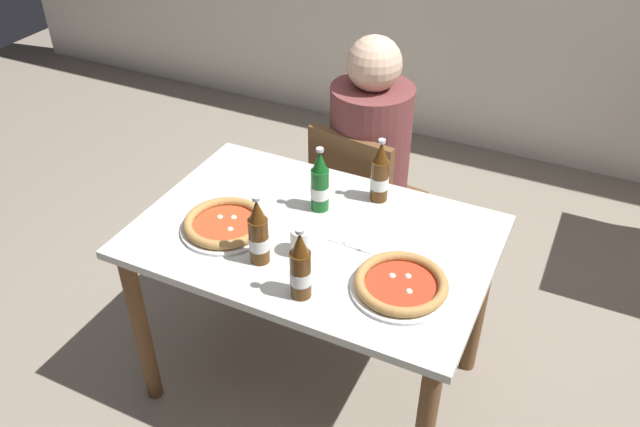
# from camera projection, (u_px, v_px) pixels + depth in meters

# --- Properties ---
(ground_plane) EXTENTS (8.00, 8.00, 0.00)m
(ground_plane) POSITION_uv_depth(u_px,v_px,m) (315.00, 379.00, 2.63)
(ground_plane) COLOR gray
(dining_table_main) EXTENTS (1.20, 0.80, 0.75)m
(dining_table_main) POSITION_uv_depth(u_px,v_px,m) (314.00, 259.00, 2.26)
(dining_table_main) COLOR silver
(dining_table_main) RESTS_ON ground_plane
(chair_behind_table) EXTENTS (0.45, 0.45, 0.85)m
(chair_behind_table) POSITION_uv_depth(u_px,v_px,m) (361.00, 201.00, 2.82)
(chair_behind_table) COLOR brown
(chair_behind_table) RESTS_ON ground_plane
(diner_seated) EXTENTS (0.34, 0.34, 1.21)m
(diner_seated) POSITION_uv_depth(u_px,v_px,m) (368.00, 176.00, 2.79)
(diner_seated) COLOR #2D3342
(diner_seated) RESTS_ON ground_plane
(pizza_margherita_near) EXTENTS (0.31, 0.31, 0.04)m
(pizza_margherita_near) POSITION_uv_depth(u_px,v_px,m) (225.00, 224.00, 2.20)
(pizza_margherita_near) COLOR white
(pizza_margherita_near) RESTS_ON dining_table_main
(pizza_marinara_far) EXTENTS (0.31, 0.31, 0.04)m
(pizza_marinara_far) POSITION_uv_depth(u_px,v_px,m) (401.00, 285.00, 1.95)
(pizza_marinara_far) COLOR white
(pizza_marinara_far) RESTS_ON dining_table_main
(beer_bottle_left) EXTENTS (0.07, 0.07, 0.25)m
(beer_bottle_left) POSITION_uv_depth(u_px,v_px,m) (380.00, 175.00, 2.30)
(beer_bottle_left) COLOR #512D0F
(beer_bottle_left) RESTS_ON dining_table_main
(beer_bottle_center) EXTENTS (0.07, 0.07, 0.25)m
(beer_bottle_center) POSITION_uv_depth(u_px,v_px,m) (301.00, 268.00, 1.88)
(beer_bottle_center) COLOR #512D0F
(beer_bottle_center) RESTS_ON dining_table_main
(beer_bottle_right) EXTENTS (0.07, 0.07, 0.25)m
(beer_bottle_right) POSITION_uv_depth(u_px,v_px,m) (320.00, 184.00, 2.25)
(beer_bottle_right) COLOR #14591E
(beer_bottle_right) RESTS_ON dining_table_main
(beer_bottle_extra) EXTENTS (0.07, 0.07, 0.25)m
(beer_bottle_extra) POSITION_uv_depth(u_px,v_px,m) (259.00, 234.00, 2.02)
(beer_bottle_extra) COLOR #512D0F
(beer_bottle_extra) RESTS_ON dining_table_main
(napkin_with_cutlery) EXTENTS (0.19, 0.19, 0.01)m
(napkin_with_cutlery) POSITION_uv_depth(u_px,v_px,m) (362.00, 233.00, 2.19)
(napkin_with_cutlery) COLOR white
(napkin_with_cutlery) RESTS_ON dining_table_main
(paper_cup) EXTENTS (0.07, 0.07, 0.09)m
(paper_cup) POSITION_uv_depth(u_px,v_px,m) (301.00, 241.00, 2.08)
(paper_cup) COLOR white
(paper_cup) RESTS_ON dining_table_main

